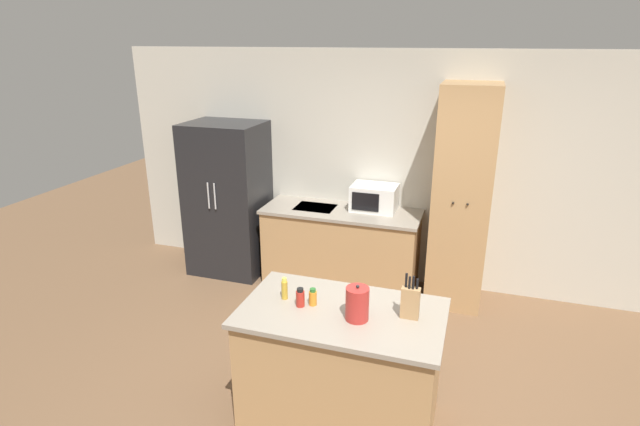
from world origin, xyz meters
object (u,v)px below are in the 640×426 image
at_px(refrigerator, 228,199).
at_px(spice_bottle_tall_dark, 285,289).
at_px(knife_block, 410,302).
at_px(spice_bottle_short_red, 313,297).
at_px(spice_bottle_amber_oil, 300,298).
at_px(pantry_cabinet, 462,199).
at_px(kettle, 357,304).
at_px(microwave, 374,198).

xyz_separation_m(refrigerator, spice_bottle_tall_dark, (1.55, -2.05, 0.10)).
distance_m(knife_block, spice_bottle_short_red, 0.68).
relative_size(knife_block, spice_bottle_amber_oil, 2.32).
distance_m(pantry_cabinet, kettle, 2.27).
relative_size(refrigerator, kettle, 7.03).
distance_m(knife_block, kettle, 0.36).
relative_size(pantry_cabinet, spice_bottle_short_red, 18.28).
bearing_deg(knife_block, spice_bottle_short_red, -176.57).
bearing_deg(refrigerator, spice_bottle_short_red, -49.49).
height_order(microwave, spice_bottle_short_red, microwave).
bearing_deg(spice_bottle_amber_oil, spice_bottle_tall_dark, 155.97).
xyz_separation_m(refrigerator, spice_bottle_amber_oil, (1.69, -2.11, 0.09)).
xyz_separation_m(pantry_cabinet, spice_bottle_short_red, (-0.88, -2.11, -0.17)).
height_order(refrigerator, knife_block, refrigerator).
bearing_deg(microwave, spice_bottle_tall_dark, -94.66).
bearing_deg(knife_block, spice_bottle_tall_dark, -178.71).
bearing_deg(pantry_cabinet, refrigerator, -179.03).
bearing_deg(spice_bottle_tall_dark, microwave, 85.34).
relative_size(pantry_cabinet, kettle, 8.98).
bearing_deg(knife_block, kettle, -158.70).
bearing_deg(spice_bottle_short_red, refrigerator, 130.51).
bearing_deg(kettle, refrigerator, 134.34).
relative_size(pantry_cabinet, spice_bottle_tall_dark, 13.95).
height_order(microwave, kettle, microwave).
distance_m(spice_bottle_tall_dark, spice_bottle_amber_oil, 0.16).
bearing_deg(knife_block, spice_bottle_amber_oil, -173.60).
xyz_separation_m(microwave, spice_bottle_short_red, (0.04, -2.22, -0.06)).
height_order(pantry_cabinet, kettle, pantry_cabinet).
distance_m(knife_block, spice_bottle_amber_oil, 0.76).
bearing_deg(microwave, spice_bottle_amber_oil, -90.90).
height_order(spice_bottle_amber_oil, kettle, kettle).
distance_m(spice_bottle_tall_dark, kettle, 0.57).
height_order(pantry_cabinet, spice_bottle_short_red, pantry_cabinet).
distance_m(pantry_cabinet, knife_block, 2.09).
xyz_separation_m(refrigerator, pantry_cabinet, (2.65, 0.05, 0.25)).
bearing_deg(spice_bottle_amber_oil, kettle, -6.12).
bearing_deg(spice_bottle_short_red, knife_block, 3.43).
distance_m(refrigerator, knife_block, 3.18).
relative_size(knife_block, spice_bottle_tall_dark, 1.94).
height_order(spice_bottle_tall_dark, kettle, kettle).
height_order(pantry_cabinet, spice_bottle_amber_oil, pantry_cabinet).
bearing_deg(pantry_cabinet, spice_bottle_tall_dark, -117.83).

